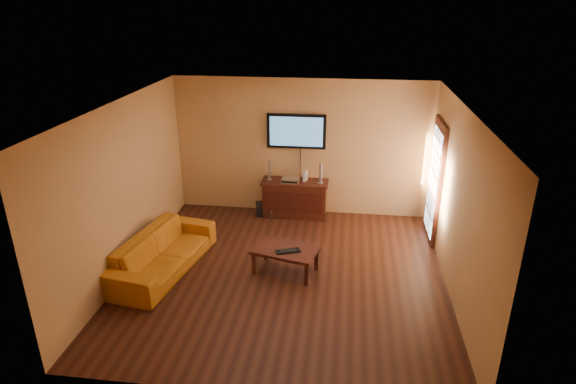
% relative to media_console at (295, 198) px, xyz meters
% --- Properties ---
extents(ground_plane, '(5.00, 5.00, 0.00)m').
position_rel_media_console_xyz_m(ground_plane, '(0.10, -2.24, -0.37)').
color(ground_plane, black).
rests_on(ground_plane, ground).
extents(room_walls, '(5.00, 5.00, 5.00)m').
position_rel_media_console_xyz_m(room_walls, '(0.10, -1.62, 1.32)').
color(room_walls, tan).
rests_on(room_walls, ground).
extents(french_door, '(0.07, 1.02, 2.22)m').
position_rel_media_console_xyz_m(french_door, '(2.56, -0.54, 0.68)').
color(french_door, '#34130B').
rests_on(french_door, ground).
extents(media_console, '(1.31, 0.50, 0.74)m').
position_rel_media_console_xyz_m(media_console, '(0.00, 0.00, 0.00)').
color(media_console, '#34130B').
rests_on(media_console, ground).
extents(television, '(1.14, 0.08, 0.67)m').
position_rel_media_console_xyz_m(television, '(0.00, 0.21, 1.32)').
color(television, black).
rests_on(television, ground).
extents(coffee_table, '(1.12, 0.83, 0.41)m').
position_rel_media_console_xyz_m(coffee_table, '(0.10, -2.14, -0.01)').
color(coffee_table, '#34130B').
rests_on(coffee_table, ground).
extents(sofa, '(0.98, 2.22, 0.84)m').
position_rel_media_console_xyz_m(sofa, '(-1.85, -2.32, 0.05)').
color(sofa, '#BE6C15').
rests_on(sofa, ground).
extents(speaker_left, '(0.11, 0.11, 0.39)m').
position_rel_media_console_xyz_m(speaker_left, '(-0.51, 0.02, 0.54)').
color(speaker_left, silver).
rests_on(speaker_left, media_console).
extents(speaker_right, '(0.11, 0.11, 0.40)m').
position_rel_media_console_xyz_m(speaker_right, '(0.50, -0.03, 0.55)').
color(speaker_right, silver).
rests_on(speaker_right, media_console).
extents(av_receiver, '(0.35, 0.26, 0.08)m').
position_rel_media_console_xyz_m(av_receiver, '(-0.08, -0.05, 0.40)').
color(av_receiver, silver).
rests_on(av_receiver, media_console).
extents(game_console, '(0.09, 0.16, 0.21)m').
position_rel_media_console_xyz_m(game_console, '(0.20, 0.05, 0.47)').
color(game_console, white).
rests_on(game_console, media_console).
extents(subwoofer, '(0.30, 0.30, 0.25)m').
position_rel_media_console_xyz_m(subwoofer, '(-0.65, -0.05, -0.25)').
color(subwoofer, black).
rests_on(subwoofer, ground).
extents(bottle, '(0.06, 0.06, 0.19)m').
position_rel_media_console_xyz_m(bottle, '(-0.43, -0.26, -0.28)').
color(bottle, white).
rests_on(bottle, ground).
extents(keyboard, '(0.41, 0.27, 0.02)m').
position_rel_media_console_xyz_m(keyboard, '(0.15, -2.22, 0.05)').
color(keyboard, black).
rests_on(keyboard, coffee_table).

